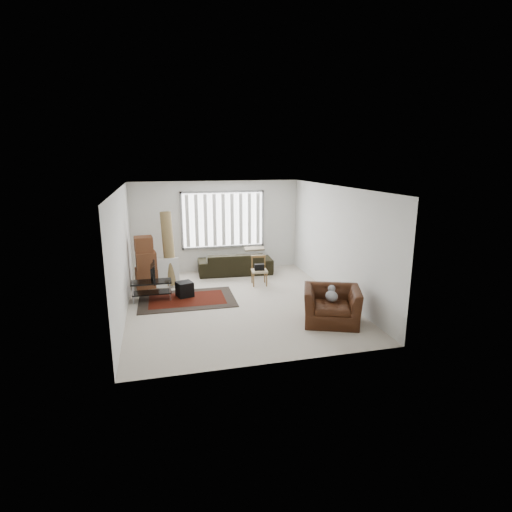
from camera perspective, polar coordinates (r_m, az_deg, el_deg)
The scene contains 11 objects.
room at distance 9.60m, azimuth -3.28°, elevation 4.32°, with size 6.00×6.02×2.71m.
persian_rug at distance 9.85m, azimuth -9.81°, elevation -6.15°, with size 2.31×1.56×0.02m.
tv_stand at distance 9.93m, azimuth -14.70°, elevation -4.23°, with size 0.95×0.43×0.47m.
tv at distance 9.83m, azimuth -14.82°, elevation -2.28°, with size 0.77×0.10×0.44m, color black.
subwoofer at distance 10.02m, azimuth -10.16°, elevation -4.67°, with size 0.36×0.36×0.36m, color black.
moving_boxes at distance 10.89m, azimuth -15.48°, elevation -1.10°, with size 0.61×0.56×1.36m.
white_flatpack at distance 10.82m, azimuth -12.53°, elevation -2.37°, with size 0.61×0.09×0.77m, color silver.
rolled_rug at distance 10.89m, azimuth -12.38°, elevation 1.02°, with size 0.30×0.30×1.97m, color olive.
sofa at distance 11.82m, azimuth -3.00°, elevation -0.55°, with size 2.16×0.94×0.83m, color black.
side_chair at distance 10.75m, azimuth 0.46°, elevation -1.89°, with size 0.46×0.46×0.78m.
armchair at distance 8.45m, azimuth 10.74°, elevation -6.57°, with size 1.43×1.34×0.85m.
Camera 1 is at (-1.74, -8.80, 3.32)m, focal length 28.00 mm.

